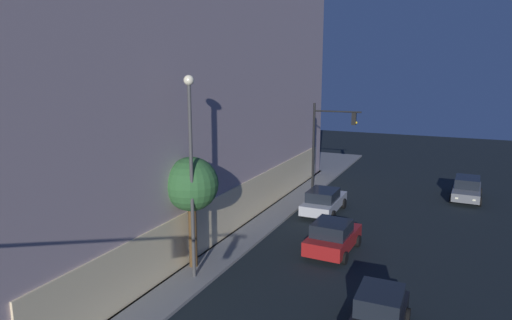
{
  "coord_description": "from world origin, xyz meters",
  "views": [
    {
      "loc": [
        -9.6,
        -3.62,
        9.38
      ],
      "look_at": [
        8.34,
        4.51,
        5.46
      ],
      "focal_mm": 31.7,
      "sensor_mm": 36.0,
      "label": 1
    }
  ],
  "objects_px": {
    "car_black": "(378,315)",
    "car_red": "(333,237)",
    "modern_building": "(79,56)",
    "car_silver": "(324,201)",
    "traffic_light_far_corner": "(327,135)",
    "street_lamp_sidewalk": "(191,156)",
    "car_grey": "(467,188)",
    "sidewalk_tree": "(191,185)"
  },
  "relations": [
    {
      "from": "car_black",
      "to": "car_red",
      "type": "height_order",
      "value": "car_red"
    },
    {
      "from": "sidewalk_tree",
      "to": "modern_building",
      "type": "bearing_deg",
      "value": 64.22
    },
    {
      "from": "car_silver",
      "to": "street_lamp_sidewalk",
      "type": "bearing_deg",
      "value": 167.47
    },
    {
      "from": "sidewalk_tree",
      "to": "car_silver",
      "type": "distance_m",
      "value": 11.91
    },
    {
      "from": "traffic_light_far_corner",
      "to": "sidewalk_tree",
      "type": "bearing_deg",
      "value": 172.84
    },
    {
      "from": "car_red",
      "to": "car_grey",
      "type": "bearing_deg",
      "value": -24.85
    },
    {
      "from": "modern_building",
      "to": "car_silver",
      "type": "bearing_deg",
      "value": -72.13
    },
    {
      "from": "car_black",
      "to": "car_red",
      "type": "relative_size",
      "value": 1.04
    },
    {
      "from": "sidewalk_tree",
      "to": "car_black",
      "type": "xyz_separation_m",
      "value": [
        -2.03,
        -9.01,
        -3.33
      ]
    },
    {
      "from": "car_black",
      "to": "car_grey",
      "type": "distance_m",
      "value": 20.86
    },
    {
      "from": "car_black",
      "to": "car_red",
      "type": "distance_m",
      "value": 7.62
    },
    {
      "from": "sidewalk_tree",
      "to": "car_silver",
      "type": "relative_size",
      "value": 1.11
    },
    {
      "from": "car_black",
      "to": "car_silver",
      "type": "xyz_separation_m",
      "value": [
        13.0,
        5.74,
        0.05
      ]
    },
    {
      "from": "modern_building",
      "to": "car_black",
      "type": "relative_size",
      "value": 7.82
    },
    {
      "from": "traffic_light_far_corner",
      "to": "car_silver",
      "type": "bearing_deg",
      "value": -165.63
    },
    {
      "from": "traffic_light_far_corner",
      "to": "modern_building",
      "type": "bearing_deg",
      "value": 124.89
    },
    {
      "from": "car_silver",
      "to": "car_grey",
      "type": "bearing_deg",
      "value": -48.65
    },
    {
      "from": "modern_building",
      "to": "street_lamp_sidewalk",
      "type": "bearing_deg",
      "value": -118.02
    },
    {
      "from": "sidewalk_tree",
      "to": "car_black",
      "type": "height_order",
      "value": "sidewalk_tree"
    },
    {
      "from": "traffic_light_far_corner",
      "to": "street_lamp_sidewalk",
      "type": "bearing_deg",
      "value": 175.34
    },
    {
      "from": "traffic_light_far_corner",
      "to": "street_lamp_sidewalk",
      "type": "relative_size",
      "value": 0.75
    },
    {
      "from": "modern_building",
      "to": "car_red",
      "type": "relative_size",
      "value": 8.11
    },
    {
      "from": "car_red",
      "to": "car_grey",
      "type": "xyz_separation_m",
      "value": [
        13.87,
        -6.42,
        -0.04
      ]
    },
    {
      "from": "sidewalk_tree",
      "to": "car_red",
      "type": "distance_m",
      "value": 8.0
    },
    {
      "from": "car_black",
      "to": "car_grey",
      "type": "height_order",
      "value": "car_black"
    },
    {
      "from": "modern_building",
      "to": "car_black",
      "type": "height_order",
      "value": "modern_building"
    },
    {
      "from": "modern_building",
      "to": "traffic_light_far_corner",
      "type": "bearing_deg",
      "value": -55.11
    },
    {
      "from": "car_black",
      "to": "street_lamp_sidewalk",
      "type": "bearing_deg",
      "value": 82.6
    },
    {
      "from": "street_lamp_sidewalk",
      "to": "car_grey",
      "type": "height_order",
      "value": "street_lamp_sidewalk"
    },
    {
      "from": "modern_building",
      "to": "car_grey",
      "type": "bearing_deg",
      "value": -62.43
    },
    {
      "from": "street_lamp_sidewalk",
      "to": "car_grey",
      "type": "distance_m",
      "value": 23.14
    },
    {
      "from": "car_red",
      "to": "car_silver",
      "type": "height_order",
      "value": "car_red"
    },
    {
      "from": "street_lamp_sidewalk",
      "to": "car_silver",
      "type": "xyz_separation_m",
      "value": [
        11.91,
        -2.65,
        -4.88
      ]
    },
    {
      "from": "traffic_light_far_corner",
      "to": "car_black",
      "type": "bearing_deg",
      "value": -158.68
    },
    {
      "from": "car_silver",
      "to": "modern_building",
      "type": "bearing_deg",
      "value": 107.87
    },
    {
      "from": "modern_building",
      "to": "car_red",
      "type": "distance_m",
      "value": 20.23
    },
    {
      "from": "modern_building",
      "to": "street_lamp_sidewalk",
      "type": "distance_m",
      "value": 15.35
    },
    {
      "from": "traffic_light_far_corner",
      "to": "car_silver",
      "type": "distance_m",
      "value": 6.31
    },
    {
      "from": "street_lamp_sidewalk",
      "to": "car_grey",
      "type": "bearing_deg",
      "value": -30.1
    },
    {
      "from": "car_silver",
      "to": "sidewalk_tree",
      "type": "bearing_deg",
      "value": 163.39
    },
    {
      "from": "traffic_light_far_corner",
      "to": "car_black",
      "type": "relative_size",
      "value": 1.57
    },
    {
      "from": "car_grey",
      "to": "car_red",
      "type": "bearing_deg",
      "value": 155.15
    }
  ]
}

